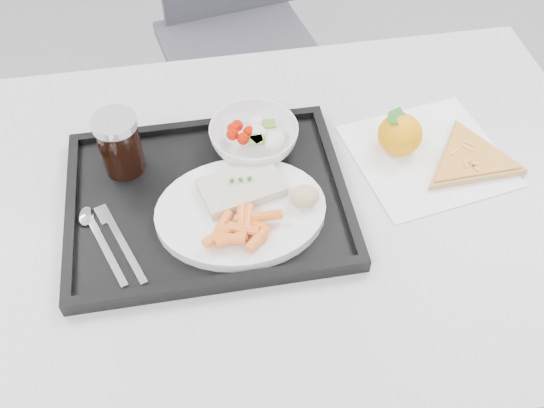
{
  "coord_description": "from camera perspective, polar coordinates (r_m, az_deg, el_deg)",
  "views": [
    {
      "loc": [
        -0.1,
        -0.33,
        1.52
      ],
      "look_at": [
        0.0,
        0.28,
        0.77
      ],
      "focal_mm": 40.0,
      "sensor_mm": 36.0,
      "label": 1
    }
  ],
  "objects": [
    {
      "name": "salad_contents",
      "position": [
        1.04,
        -1.45,
        6.63
      ],
      "size": [
        0.1,
        0.08,
        0.03
      ],
      "color": "#B21200",
      "rests_on": "salad_bowl"
    },
    {
      "name": "carrot_pile",
      "position": [
        0.91,
        -2.82,
        -2.28
      ],
      "size": [
        0.13,
        0.09,
        0.02
      ],
      "color": "orange",
      "rests_on": "dinner_plate"
    },
    {
      "name": "dinner_plate",
      "position": [
        0.96,
        -2.96,
        -0.7
      ],
      "size": [
        0.27,
        0.27,
        0.02
      ],
      "color": "white",
      "rests_on": "tray"
    },
    {
      "name": "bread_roll",
      "position": [
        0.94,
        3.09,
        0.73
      ],
      "size": [
        0.05,
        0.05,
        0.03
      ],
      "color": "beige",
      "rests_on": "dinner_plate"
    },
    {
      "name": "salad_bowl",
      "position": [
        1.05,
        -1.71,
        6.27
      ],
      "size": [
        0.15,
        0.15,
        0.05
      ],
      "color": "white",
      "rests_on": "tray"
    },
    {
      "name": "chair",
      "position": [
        1.82,
        -3.39,
        17.71
      ],
      "size": [
        0.49,
        0.49,
        0.93
      ],
      "color": "#36363D",
      "rests_on": "ground"
    },
    {
      "name": "table",
      "position": [
        1.05,
        -0.31,
        -2.05
      ],
      "size": [
        1.2,
        0.8,
        0.75
      ],
      "color": "#BBBBBD",
      "rests_on": "ground"
    },
    {
      "name": "tray",
      "position": [
        0.99,
        -6.04,
        0.4
      ],
      "size": [
        0.45,
        0.35,
        0.03
      ],
      "color": "black",
      "rests_on": "table"
    },
    {
      "name": "tangerine",
      "position": [
        1.08,
        11.95,
        6.44
      ],
      "size": [
        0.08,
        0.08,
        0.07
      ],
      "color": "#FF7602",
      "rests_on": "napkin"
    },
    {
      "name": "cola_glass",
      "position": [
        1.02,
        -14.16,
        5.57
      ],
      "size": [
        0.07,
        0.07,
        0.11
      ],
      "color": "black",
      "rests_on": "tray"
    },
    {
      "name": "fish_fillet",
      "position": [
        0.96,
        -2.9,
        1.6
      ],
      "size": [
        0.14,
        0.11,
        0.02
      ],
      "color": "beige",
      "rests_on": "dinner_plate"
    },
    {
      "name": "cutlery",
      "position": [
        0.97,
        -15.49,
        -2.79
      ],
      "size": [
        0.11,
        0.17,
        0.01
      ],
      "color": "silver",
      "rests_on": "tray"
    },
    {
      "name": "pizza_slice",
      "position": [
        1.1,
        18.16,
        4.03
      ],
      "size": [
        0.29,
        0.29,
        0.02
      ],
      "color": "tan",
      "rests_on": "napkin"
    },
    {
      "name": "napkin",
      "position": [
        1.1,
        14.43,
        4.43
      ],
      "size": [
        0.29,
        0.28,
        0.0
      ],
      "color": "white",
      "rests_on": "table"
    }
  ]
}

